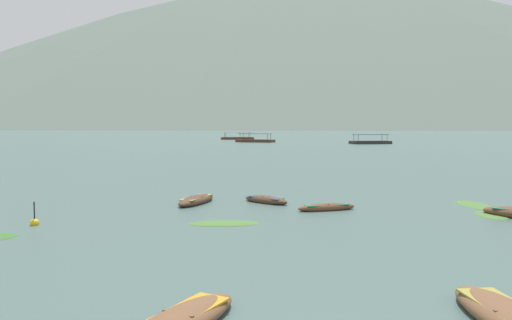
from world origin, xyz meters
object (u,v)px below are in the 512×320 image
Objects in this scene: rowboat_7 at (196,200)px; ferry_2 at (237,138)px; rowboat_0 at (327,207)px; mooring_buoy at (35,223)px; ferry_1 at (255,141)px; ferry_0 at (370,142)px; rowboat_3 at (266,200)px.

rowboat_7 is 135.95m from ferry_2.
rowboat_0 is 0.30× the size of ferry_2.
rowboat_7 is at bearing 44.06° from mooring_buoy.
ferry_1 is 114.74m from mooring_buoy.
rowboat_0 is at bearing -18.80° from rowboat_7.
rowboat_7 is 0.39× the size of ferry_0.
ferry_0 is 30.76m from ferry_1.
rowboat_0 is 100.99m from ferry_0.
mooring_buoy is (-13.61, -3.89, -0.04)m from rowboat_0.
ferry_0 reaches higher than mooring_buoy.
rowboat_0 is at bearing -39.76° from rowboat_3.
mooring_buoy is at bearing -164.06° from rowboat_0.
mooring_buoy is at bearing -148.32° from rowboat_3.
rowboat_0 is 0.32× the size of ferry_0.
ferry_0 is at bearing 73.61° from rowboat_3.
rowboat_7 is 108.03m from ferry_1.
ferry_2 is at bearing 101.47° from ferry_1.
rowboat_3 is at bearing 31.68° from mooring_buoy.
ferry_0 is 52.72m from ferry_2.
rowboat_7 is 100.68m from ferry_0.
rowboat_0 is at bearing -104.28° from ferry_0.
rowboat_0 is 0.31× the size of ferry_1.
ferry_1 and ferry_2 have the same top height.
ferry_0 is at bearing 75.72° from rowboat_0.
ferry_2 is at bearing 129.84° from ferry_0.
rowboat_0 is 110.43m from ferry_1.
rowboat_0 is 14.15m from mooring_buoy.
rowboat_7 is 0.37× the size of ferry_1.
mooring_buoy is at bearing -110.74° from ferry_0.
mooring_buoy is (-4.75, -142.24, -0.34)m from ferry_2.
mooring_buoy reaches higher than rowboat_7.
rowboat_0 is 4.05m from rowboat_3.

